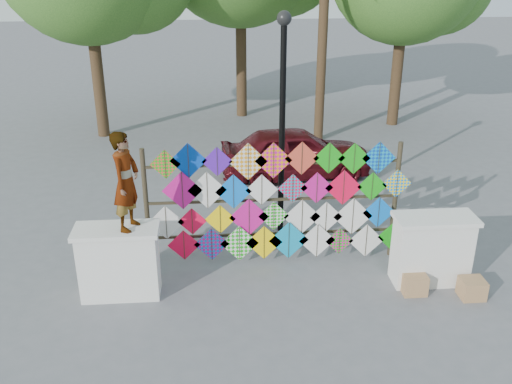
% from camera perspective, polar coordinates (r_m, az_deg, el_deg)
% --- Properties ---
extents(ground, '(80.00, 80.00, 0.00)m').
position_cam_1_polar(ground, '(10.34, 2.09, -8.92)').
color(ground, slate).
rests_on(ground, ground).
extents(parapet_left, '(1.40, 0.65, 1.28)m').
position_cam_1_polar(parapet_left, '(9.92, -13.52, -6.78)').
color(parapet_left, silver).
rests_on(parapet_left, ground).
extents(parapet_right, '(1.40, 0.65, 1.28)m').
position_cam_1_polar(parapet_right, '(10.48, 17.17, -5.47)').
color(parapet_right, silver).
rests_on(parapet_right, ground).
extents(kite_rack, '(4.93, 0.24, 2.41)m').
position_cam_1_polar(kite_rack, '(10.41, 2.17, -1.16)').
color(kite_rack, '#322A1B').
rests_on(kite_rack, ground).
extents(vendor_woman, '(0.57, 0.70, 1.64)m').
position_cam_1_polar(vendor_woman, '(9.25, -12.89, 1.05)').
color(vendor_woman, '#99999E').
rests_on(vendor_woman, parapet_left).
extents(sedan, '(3.99, 1.91, 1.31)m').
position_cam_1_polar(sedan, '(14.69, 3.99, 3.96)').
color(sedan, '#4F0D14').
rests_on(sedan, ground).
extents(lamppost, '(0.28, 0.28, 4.46)m').
position_cam_1_polar(lamppost, '(11.14, 2.67, 8.61)').
color(lamppost, black).
rests_on(lamppost, ground).
extents(cardboard_box_near, '(0.40, 0.36, 0.36)m').
position_cam_1_polar(cardboard_box_near, '(10.31, 15.51, -8.80)').
color(cardboard_box_near, '#AC8453').
rests_on(cardboard_box_near, ground).
extents(cardboard_box_far, '(0.40, 0.37, 0.34)m').
position_cam_1_polar(cardboard_box_far, '(10.50, 20.78, -9.00)').
color(cardboard_box_far, '#AC8453').
rests_on(cardboard_box_far, ground).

